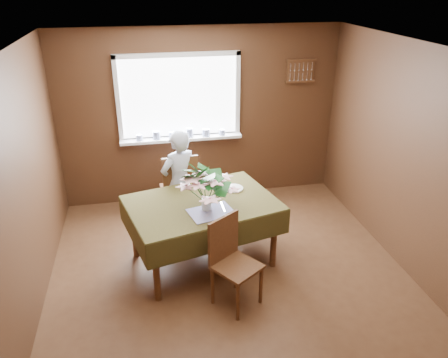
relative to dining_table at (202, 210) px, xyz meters
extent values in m
plane|color=#4B2C19|center=(0.25, -0.54, -0.69)|extent=(4.50, 4.50, 0.00)
plane|color=white|center=(0.25, -0.54, 1.81)|extent=(4.50, 4.50, 0.00)
plane|color=brown|center=(0.25, 1.71, 0.56)|extent=(4.00, 0.00, 4.00)
plane|color=brown|center=(-1.75, -0.54, 0.56)|extent=(0.00, 4.50, 4.50)
plane|color=brown|center=(2.25, -0.54, 0.56)|extent=(0.00, 4.50, 4.50)
cube|color=white|center=(-0.05, 1.70, 0.86)|extent=(1.60, 0.01, 1.10)
cube|color=white|center=(-0.05, 1.68, 1.44)|extent=(1.72, 0.06, 0.06)
cube|color=white|center=(-0.05, 1.68, 0.28)|extent=(1.72, 0.06, 0.06)
cube|color=white|center=(-0.88, 1.68, 0.86)|extent=(0.06, 0.06, 1.22)
cube|color=white|center=(0.78, 1.68, 0.86)|extent=(0.06, 0.06, 1.22)
cube|color=white|center=(-0.05, 1.61, 0.29)|extent=(1.72, 0.20, 0.04)
cylinder|color=white|center=(-0.63, 1.59, 0.35)|extent=(0.09, 0.09, 0.08)
cylinder|color=white|center=(-0.40, 1.59, 0.36)|extent=(0.11, 0.11, 0.12)
cylinder|color=white|center=(-0.16, 1.59, 0.35)|extent=(0.12, 0.12, 0.09)
cylinder|color=white|center=(0.07, 1.59, 0.37)|extent=(0.10, 0.10, 0.13)
cylinder|color=white|center=(0.30, 1.59, 0.36)|extent=(0.11, 0.11, 0.10)
cylinder|color=white|center=(0.54, 1.59, 0.35)|extent=(0.09, 0.09, 0.08)
cube|color=#58331C|center=(1.70, 1.69, 1.16)|extent=(0.40, 0.03, 0.30)
cube|color=#58331C|center=(1.70, 1.67, 1.31)|extent=(0.44, 0.04, 0.03)
cube|color=#58331C|center=(1.70, 1.67, 1.01)|extent=(0.44, 0.04, 0.03)
cylinder|color=#58331C|center=(-0.57, -0.59, -0.33)|extent=(0.07, 0.07, 0.74)
cylinder|color=#58331C|center=(0.78, -0.25, -0.33)|extent=(0.07, 0.07, 0.74)
cylinder|color=#58331C|center=(-0.78, 0.26, -0.33)|extent=(0.07, 0.07, 0.74)
cylinder|color=#58331C|center=(0.57, 0.59, -0.33)|extent=(0.07, 0.07, 0.74)
cube|color=#58331C|center=(0.00, 0.00, 0.06)|extent=(1.76, 1.38, 0.04)
cube|color=#2D2810|center=(0.00, 0.00, 0.09)|extent=(1.84, 1.46, 0.01)
cube|color=#2D2810|center=(0.13, -0.53, -0.06)|extent=(1.58, 0.40, 0.29)
cube|color=#2D2810|center=(-0.13, 0.54, -0.06)|extent=(1.58, 0.40, 0.29)
cube|color=#2D2810|center=(-0.79, -0.19, -0.06)|extent=(0.28, 1.07, 0.29)
cube|color=#2D2810|center=(0.79, 0.20, -0.06)|extent=(0.28, 1.07, 0.29)
cube|color=#4B72D5|center=(0.06, -0.25, 0.10)|extent=(0.54, 0.45, 0.01)
cylinder|color=#58331C|center=(0.00, 1.15, -0.45)|extent=(0.04, 0.04, 0.49)
cylinder|color=#58331C|center=(-0.38, 1.12, -0.45)|extent=(0.04, 0.04, 0.49)
cylinder|color=#58331C|center=(0.03, 0.76, -0.45)|extent=(0.04, 0.04, 0.49)
cylinder|color=#58331C|center=(-0.36, 0.73, -0.45)|extent=(0.04, 0.04, 0.49)
cube|color=#58331C|center=(-0.18, 0.94, -0.19)|extent=(0.48, 0.48, 0.03)
cube|color=#58331C|center=(-0.16, 0.73, 0.09)|extent=(0.45, 0.06, 0.54)
cylinder|color=#58331C|center=(0.18, -1.04, -0.48)|extent=(0.04, 0.04, 0.44)
cylinder|color=#58331C|center=(0.47, -0.84, -0.48)|extent=(0.04, 0.04, 0.44)
cylinder|color=#58331C|center=(-0.02, -0.75, -0.48)|extent=(0.04, 0.04, 0.44)
cylinder|color=#58331C|center=(0.27, -0.55, -0.48)|extent=(0.04, 0.04, 0.44)
cube|color=#58331C|center=(0.22, -0.80, -0.24)|extent=(0.57, 0.57, 0.03)
cube|color=#58331C|center=(0.12, -0.64, 0.02)|extent=(0.35, 0.26, 0.49)
imported|color=white|center=(-0.18, 0.73, 0.01)|extent=(0.61, 0.53, 1.40)
cylinder|color=white|center=(0.02, -0.18, 0.17)|extent=(0.11, 0.11, 0.14)
cylinder|color=#33662D|center=(0.02, -0.18, 0.27)|extent=(0.07, 0.07, 0.10)
cylinder|color=white|center=(0.42, 0.26, 0.10)|extent=(0.24, 0.24, 0.01)
cube|color=silver|center=(0.20, -0.17, 0.11)|extent=(0.02, 0.23, 0.00)
camera|label=1|loc=(-0.60, -4.27, 2.42)|focal=35.00mm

